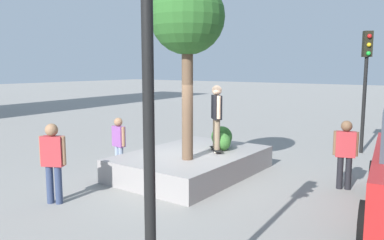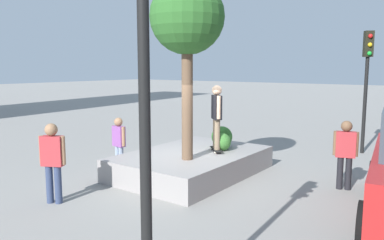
{
  "view_description": "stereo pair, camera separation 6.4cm",
  "coord_description": "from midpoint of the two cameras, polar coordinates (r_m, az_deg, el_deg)",
  "views": [
    {
      "loc": [
        8.02,
        5.95,
        2.93
      ],
      "look_at": [
        -0.38,
        -0.1,
        1.51
      ],
      "focal_mm": 36.09,
      "sensor_mm": 36.0,
      "label": 1
    },
    {
      "loc": [
        7.99,
        6.0,
        2.93
      ],
      "look_at": [
        -0.38,
        -0.1,
        1.51
      ],
      "focal_mm": 36.09,
      "sensor_mm": 36.0,
      "label": 2
    }
  ],
  "objects": [
    {
      "name": "passerby_with_bag",
      "position": [
        11.0,
        -10.59,
        -3.01
      ],
      "size": [
        0.24,
        0.52,
        1.54
      ],
      "color": "#8C9EB7",
      "rests_on": "ground"
    },
    {
      "name": "planter_ledge",
      "position": [
        10.68,
        0.17,
        -6.41
      ],
      "size": [
        4.21,
        2.86,
        0.61
      ],
      "primitive_type": "cube",
      "color": "gray",
      "rests_on": "ground"
    },
    {
      "name": "bystander_watching",
      "position": [
        9.94,
        21.9,
        -4.15
      ],
      "size": [
        0.32,
        0.55,
        1.67
      ],
      "color": "black",
      "rests_on": "ground"
    },
    {
      "name": "traffic_light_corner",
      "position": [
        3.9,
        -6.61,
        11.53
      ],
      "size": [
        0.29,
        0.34,
        4.69
      ],
      "color": "black",
      "rests_on": "ground"
    },
    {
      "name": "traffic_light_median",
      "position": [
        14.25,
        24.56,
        6.71
      ],
      "size": [
        0.37,
        0.36,
        4.12
      ],
      "color": "black",
      "rests_on": "ground"
    },
    {
      "name": "skateboarder",
      "position": [
        10.59,
        3.83,
        1.12
      ],
      "size": [
        0.47,
        0.48,
        1.76
      ],
      "color": "#847056",
      "rests_on": "skateboard"
    },
    {
      "name": "hedge_clump",
      "position": [
        10.84,
        4.64,
        -3.24
      ],
      "size": [
        0.5,
        0.5,
        0.5
      ],
      "primitive_type": "sphere",
      "color": "#3D7A33",
      "rests_on": "planter_ledge"
    },
    {
      "name": "boxwood_shrub",
      "position": [
        11.3,
        4.6,
        -2.48
      ],
      "size": [
        0.61,
        0.61,
        0.61
      ],
      "primitive_type": "sphere",
      "color": "#2D6628",
      "rests_on": "planter_ledge"
    },
    {
      "name": "pedestrian_crossing",
      "position": [
        8.8,
        -19.71,
        -5.24
      ],
      "size": [
        0.39,
        0.54,
        1.75
      ],
      "color": "navy",
      "rests_on": "ground"
    },
    {
      "name": "skateboard",
      "position": [
        10.75,
        3.78,
        -4.36
      ],
      "size": [
        0.71,
        0.72,
        0.07
      ],
      "color": "black",
      "rests_on": "planter_ledge"
    },
    {
      "name": "ground_plane",
      "position": [
        10.41,
        -0.6,
        -8.53
      ],
      "size": [
        120.0,
        120.0,
        0.0
      ],
      "primitive_type": "plane",
      "color": "gray"
    },
    {
      "name": "plaza_tree",
      "position": [
        9.65,
        -0.53,
        14.58
      ],
      "size": [
        1.83,
        1.83,
        4.45
      ],
      "color": "brown",
      "rests_on": "planter_ledge"
    }
  ]
}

